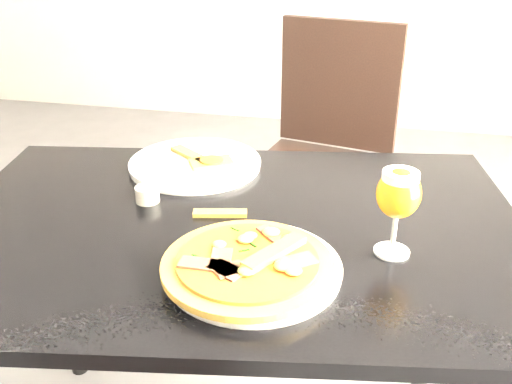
% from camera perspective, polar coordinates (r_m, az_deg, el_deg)
% --- Properties ---
extents(dining_table, '(1.31, 0.98, 0.75)m').
position_cam_1_polar(dining_table, '(1.23, -2.18, -6.78)').
color(dining_table, black).
rests_on(dining_table, ground).
extents(chair_far, '(0.54, 0.54, 0.99)m').
position_cam_1_polar(chair_far, '(2.06, 6.86, 3.86)').
color(chair_far, black).
rests_on(chair_far, ground).
extents(plate_main, '(0.40, 0.40, 0.02)m').
position_cam_1_polar(plate_main, '(1.02, -0.28, -7.67)').
color(plate_main, white).
rests_on(plate_main, dining_table).
extents(pizza, '(0.30, 0.30, 0.03)m').
position_cam_1_polar(pizza, '(1.00, -0.80, -7.11)').
color(pizza, brown).
rests_on(pizza, plate_main).
extents(plate_second, '(0.37, 0.37, 0.02)m').
position_cam_1_polar(plate_second, '(1.44, -6.09, 2.81)').
color(plate_second, white).
rests_on(plate_second, dining_table).
extents(crust_scraps, '(0.19, 0.14, 0.01)m').
position_cam_1_polar(crust_scraps, '(1.42, -5.23, 3.24)').
color(crust_scraps, brown).
rests_on(crust_scraps, plate_second).
extents(loose_crust, '(0.12, 0.05, 0.01)m').
position_cam_1_polar(loose_crust, '(1.21, -3.61, -2.13)').
color(loose_crust, brown).
rests_on(loose_crust, dining_table).
extents(sauce_cup, '(0.05, 0.05, 0.04)m').
position_cam_1_polar(sauce_cup, '(1.28, -10.82, -0.15)').
color(sauce_cup, beige).
rests_on(sauce_cup, dining_table).
extents(beer_glass, '(0.08, 0.08, 0.17)m').
position_cam_1_polar(beer_glass, '(1.05, 14.08, -0.22)').
color(beer_glass, silver).
rests_on(beer_glass, dining_table).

